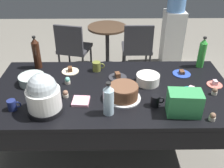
# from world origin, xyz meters

# --- Properties ---
(ground) EXTENTS (9.00, 9.00, 0.00)m
(ground) POSITION_xyz_m (0.00, 0.00, 0.00)
(ground) COLOR slate
(potluck_table) EXTENTS (2.20, 1.10, 0.75)m
(potluck_table) POSITION_xyz_m (0.00, 0.00, 0.69)
(potluck_table) COLOR black
(potluck_table) RESTS_ON ground
(frosted_layer_cake) EXTENTS (0.30, 0.30, 0.13)m
(frosted_layer_cake) POSITION_xyz_m (0.10, -0.16, 0.81)
(frosted_layer_cake) COLOR silver
(frosted_layer_cake) RESTS_ON potluck_table
(slow_cooker) EXTENTS (0.28, 0.28, 0.34)m
(slow_cooker) POSITION_xyz_m (-0.54, -0.33, 0.91)
(slow_cooker) COLOR black
(slow_cooker) RESTS_ON potluck_table
(glass_salad_bowl) EXTENTS (0.24, 0.24, 0.08)m
(glass_salad_bowl) POSITION_xyz_m (-0.76, 0.11, 0.79)
(glass_salad_bowl) COLOR #B2C6BC
(glass_salad_bowl) RESTS_ON potluck_table
(ceramic_snack_bowl) EXTENTS (0.22, 0.22, 0.09)m
(ceramic_snack_bowl) POSITION_xyz_m (0.34, 0.09, 0.80)
(ceramic_snack_bowl) COLOR silver
(ceramic_snack_bowl) RESTS_ON potluck_table
(dessert_plate_teal) EXTENTS (0.18, 0.18, 0.06)m
(dessert_plate_teal) POSITION_xyz_m (0.70, -0.07, 0.76)
(dessert_plate_teal) COLOR teal
(dessert_plate_teal) RESTS_ON potluck_table
(dessert_plate_cream) EXTENTS (0.17, 0.17, 0.05)m
(dessert_plate_cream) POSITION_xyz_m (-0.42, 0.33, 0.76)
(dessert_plate_cream) COLOR beige
(dessert_plate_cream) RESTS_ON potluck_table
(dessert_plate_cobalt) EXTENTS (0.18, 0.18, 0.04)m
(dessert_plate_cobalt) POSITION_xyz_m (0.71, 0.26, 0.76)
(dessert_plate_cobalt) COLOR #2D4CB2
(dessert_plate_cobalt) RESTS_ON potluck_table
(dessert_plate_charcoal) EXTENTS (0.18, 0.18, 0.06)m
(dessert_plate_charcoal) POSITION_xyz_m (0.06, 0.20, 0.76)
(dessert_plate_charcoal) COLOR #2D2D33
(dessert_plate_charcoal) RESTS_ON potluck_table
(dessert_plate_coral) EXTENTS (0.14, 0.14, 0.05)m
(dessert_plate_coral) POSITION_xyz_m (0.97, 0.05, 0.76)
(dessert_plate_coral) COLOR #E07266
(dessert_plate_coral) RESTS_ON potluck_table
(cupcake_lemon) EXTENTS (0.05, 0.05, 0.07)m
(cupcake_lemon) POSITION_xyz_m (-0.41, -0.13, 0.78)
(cupcake_lemon) COLOR beige
(cupcake_lemon) RESTS_ON potluck_table
(cupcake_berry) EXTENTS (0.05, 0.05, 0.07)m
(cupcake_berry) POSITION_xyz_m (0.76, -0.46, 0.78)
(cupcake_berry) COLOR beige
(cupcake_berry) RESTS_ON potluck_table
(cupcake_rose) EXTENTS (0.05, 0.05, 0.07)m
(cupcake_rose) POSITION_xyz_m (-0.42, 0.10, 0.78)
(cupcake_rose) COLOR beige
(cupcake_rose) RESTS_ON potluck_table
(cupcake_vanilla) EXTENTS (0.05, 0.05, 0.07)m
(cupcake_vanilla) POSITION_xyz_m (-0.56, -0.11, 0.78)
(cupcake_vanilla) COLOR beige
(cupcake_vanilla) RESTS_ON potluck_table
(cupcake_mint) EXTENTS (0.05, 0.05, 0.07)m
(cupcake_mint) POSITION_xyz_m (0.91, -0.10, 0.78)
(cupcake_mint) COLOR beige
(cupcake_mint) RESTS_ON potluck_table
(soda_bottle_water) EXTENTS (0.09, 0.09, 0.29)m
(soda_bottle_water) POSITION_xyz_m (-0.03, -0.36, 0.88)
(soda_bottle_water) COLOR silver
(soda_bottle_water) RESTS_ON potluck_table
(soda_bottle_cola) EXTENTS (0.08, 0.08, 0.35)m
(soda_bottle_cola) POSITION_xyz_m (-0.77, 0.43, 0.91)
(soda_bottle_cola) COLOR #33190F
(soda_bottle_cola) RESTS_ON potluck_table
(soda_bottle_lime_soda) EXTENTS (0.08, 0.08, 0.33)m
(soda_bottle_lime_soda) POSITION_xyz_m (0.94, 0.43, 0.90)
(soda_bottle_lime_soda) COLOR green
(soda_bottle_lime_soda) RESTS_ON potluck_table
(coffee_mug_black) EXTENTS (0.11, 0.07, 0.10)m
(coffee_mug_black) POSITION_xyz_m (0.36, -0.26, 0.80)
(coffee_mug_black) COLOR black
(coffee_mug_black) RESTS_ON potluck_table
(coffee_mug_navy) EXTENTS (0.11, 0.07, 0.09)m
(coffee_mug_navy) POSITION_xyz_m (-0.81, -0.30, 0.80)
(coffee_mug_navy) COLOR navy
(coffee_mug_navy) RESTS_ON potluck_table
(coffee_mug_olive) EXTENTS (0.13, 0.08, 0.10)m
(coffee_mug_olive) POSITION_xyz_m (-0.15, 0.35, 0.80)
(coffee_mug_olive) COLOR olive
(coffee_mug_olive) RESTS_ON potluck_table
(soda_carton) EXTENTS (0.27, 0.18, 0.20)m
(soda_carton) POSITION_xyz_m (0.56, -0.37, 0.85)
(soda_carton) COLOR #338C4C
(soda_carton) RESTS_ON potluck_table
(paper_napkin_stack) EXTENTS (0.15, 0.15, 0.02)m
(paper_napkin_stack) POSITION_xyz_m (-0.27, -0.21, 0.76)
(paper_napkin_stack) COLOR pink
(paper_napkin_stack) RESTS_ON potluck_table
(maroon_chair_left) EXTENTS (0.54, 0.54, 0.85)m
(maroon_chair_left) POSITION_xyz_m (-0.57, 1.58, 0.49)
(maroon_chair_left) COLOR #333338
(maroon_chair_left) RESTS_ON ground
(maroon_chair_right) EXTENTS (0.44, 0.44, 0.85)m
(maroon_chair_right) POSITION_xyz_m (0.40, 1.58, 0.49)
(maroon_chair_right) COLOR #333338
(maroon_chair_right) RESTS_ON ground
(round_cafe_table) EXTENTS (0.60, 0.60, 0.72)m
(round_cafe_table) POSITION_xyz_m (-0.05, 1.80, 0.50)
(round_cafe_table) COLOR #473323
(round_cafe_table) RESTS_ON ground
(water_cooler) EXTENTS (0.32, 0.32, 1.24)m
(water_cooler) POSITION_xyz_m (1.02, 1.98, 0.59)
(water_cooler) COLOR silver
(water_cooler) RESTS_ON ground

